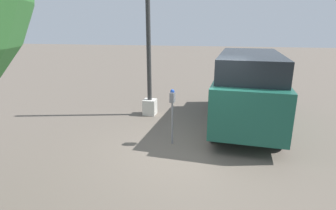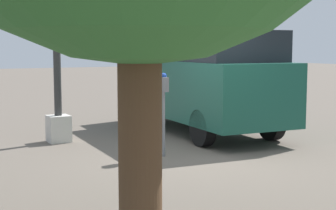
{
  "view_description": "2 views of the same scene",
  "coord_description": "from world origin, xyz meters",
  "views": [
    {
      "loc": [
        -6.13,
        -0.65,
        2.99
      ],
      "look_at": [
        0.17,
        0.67,
        1.09
      ],
      "focal_mm": 28.0,
      "sensor_mm": 36.0,
      "label": 1
    },
    {
      "loc": [
        -7.79,
        4.75,
        1.95
      ],
      "look_at": [
        0.21,
        0.5,
        0.93
      ],
      "focal_mm": 55.0,
      "sensor_mm": 36.0,
      "label": 2
    }
  ],
  "objects": [
    {
      "name": "parked_van",
      "position": [
        2.18,
        -1.44,
        1.23
      ],
      "size": [
        5.13,
        2.15,
        2.28
      ],
      "rotation": [
        0.0,
        0.0,
        -0.06
      ],
      "color": "#195142",
      "rests_on": "ground"
    },
    {
      "name": "lamp_post",
      "position": [
        2.51,
        1.83,
        1.62
      ],
      "size": [
        0.44,
        0.44,
        5.32
      ],
      "color": "beige",
      "rests_on": "ground"
    },
    {
      "name": "ground_plane",
      "position": [
        0.0,
        0.0,
        0.0
      ],
      "size": [
        80.0,
        80.0,
        0.0
      ],
      "primitive_type": "plane",
      "color": "#60564C"
    },
    {
      "name": "parking_meter_near",
      "position": [
        0.24,
        0.57,
        1.1
      ],
      "size": [
        0.2,
        0.12,
        1.5
      ],
      "rotation": [
        0.0,
        0.0,
        -0.04
      ],
      "color": "gray",
      "rests_on": "ground"
    }
  ]
}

